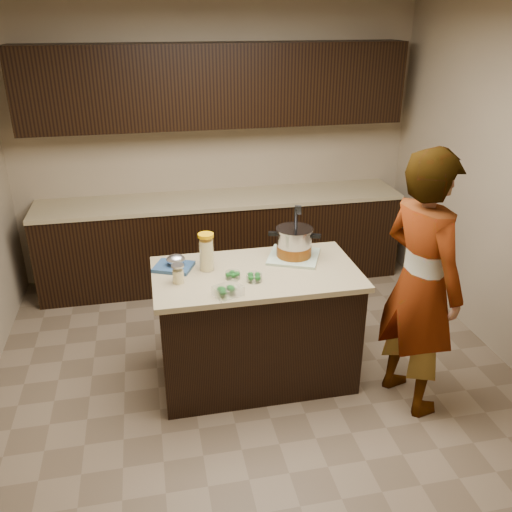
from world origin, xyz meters
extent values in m
plane|color=brown|center=(0.00, 0.00, 0.00)|extent=(4.00, 4.00, 0.00)
cube|color=tan|center=(0.00, 2.00, 1.35)|extent=(4.00, 0.04, 2.70)
cube|color=tan|center=(0.00, -2.00, 1.35)|extent=(4.00, 0.04, 2.70)
cube|color=black|center=(0.00, 1.70, 0.43)|extent=(3.60, 0.60, 0.86)
cube|color=tan|center=(0.00, 1.70, 0.88)|extent=(3.60, 0.63, 0.04)
cube|color=black|center=(0.00, 1.82, 1.95)|extent=(3.60, 0.35, 0.75)
cube|color=black|center=(0.00, 0.00, 0.43)|extent=(1.40, 0.75, 0.86)
cube|color=tan|center=(0.00, 0.00, 0.88)|extent=(1.46, 0.81, 0.04)
cube|color=#638C5E|center=(0.32, 0.17, 0.91)|extent=(0.48, 0.48, 0.02)
cylinder|color=#B7B7BC|center=(0.32, 0.17, 1.02)|extent=(0.33, 0.33, 0.20)
cylinder|color=brown|center=(0.32, 0.17, 0.96)|extent=(0.33, 0.33, 0.08)
cylinder|color=#B7B7BC|center=(0.32, 0.17, 1.13)|extent=(0.35, 0.35, 0.01)
cube|color=black|center=(0.17, 0.23, 1.08)|extent=(0.07, 0.05, 0.03)
cube|color=black|center=(0.47, 0.12, 1.08)|extent=(0.07, 0.05, 0.03)
cylinder|color=black|center=(0.32, 0.14, 1.19)|extent=(0.06, 0.11, 0.25)
cylinder|color=#DFCC88|center=(-0.34, 0.10, 1.01)|extent=(0.12, 0.12, 0.22)
cylinder|color=white|center=(-0.34, 0.10, 1.03)|extent=(0.13, 0.13, 0.25)
cylinder|color=#E7A204|center=(-0.34, 0.10, 1.16)|extent=(0.13, 0.13, 0.02)
cylinder|color=#DFCC88|center=(-0.55, -0.06, 0.95)|extent=(0.08, 0.08, 0.09)
cylinder|color=white|center=(-0.55, -0.06, 0.96)|extent=(0.09, 0.09, 0.12)
cylinder|color=silver|center=(-0.55, -0.06, 1.03)|extent=(0.09, 0.09, 0.02)
cylinder|color=silver|center=(-0.18, -0.07, 0.92)|extent=(0.13, 0.13, 0.05)
cylinder|color=silver|center=(-0.04, -0.14, 0.93)|extent=(0.14, 0.14, 0.05)
cube|color=silver|center=(-0.25, -0.31, 0.93)|extent=(0.21, 0.19, 0.06)
cube|color=navy|center=(-0.57, 0.17, 0.91)|extent=(0.32, 0.30, 0.03)
ellipsoid|color=silver|center=(-0.55, 0.17, 0.96)|extent=(0.13, 0.11, 0.07)
imported|color=gray|center=(1.02, -0.47, 0.93)|extent=(0.61, 0.77, 1.86)
camera|label=1|loc=(-0.70, -3.38, 2.59)|focal=38.00mm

